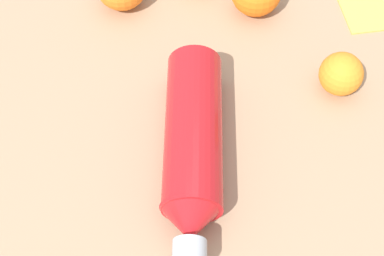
# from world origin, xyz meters

# --- Properties ---
(ground_plane) EXTENTS (2.40, 2.40, 0.00)m
(ground_plane) POSITION_xyz_m (0.00, 0.00, 0.00)
(ground_plane) COLOR #9E7F60
(water_bottle) EXTENTS (0.19, 0.30, 0.08)m
(water_bottle) POSITION_xyz_m (0.03, -0.02, 0.04)
(water_bottle) COLOR red
(water_bottle) RESTS_ON ground_plane
(orange_3) EXTENTS (0.06, 0.06, 0.06)m
(orange_3) POSITION_xyz_m (0.27, 0.00, 0.03)
(orange_3) COLOR orange
(orange_3) RESTS_ON ground_plane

